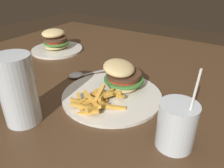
{
  "coord_description": "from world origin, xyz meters",
  "views": [
    {
      "loc": [
        -0.55,
        -0.43,
        1.13
      ],
      "look_at": [
        -0.05,
        -0.12,
        0.81
      ],
      "focal_mm": 35.0,
      "sensor_mm": 36.0,
      "label": 1
    }
  ],
  "objects": [
    {
      "name": "spoon",
      "position": [
        -0.0,
        0.07,
        0.77
      ],
      "size": [
        0.17,
        0.11,
        0.02
      ],
      "rotation": [
        0.0,
        0.0,
        2.65
      ],
      "color": "silver",
      "rests_on": "dining_table"
    },
    {
      "name": "beer_glass",
      "position": [
        -0.28,
        0.02,
        0.85
      ],
      "size": [
        0.09,
        0.09,
        0.18
      ],
      "color": "silver",
      "rests_on": "dining_table"
    },
    {
      "name": "meal_plate_far",
      "position": [
        0.16,
        0.34,
        0.8
      ],
      "size": [
        0.24,
        0.24,
        0.1
      ],
      "color": "silver",
      "rests_on": "dining_table"
    },
    {
      "name": "juice_glass",
      "position": [
        -0.15,
        -0.35,
        0.82
      ],
      "size": [
        0.09,
        0.09,
        0.2
      ],
      "color": "silver",
      "rests_on": "dining_table"
    },
    {
      "name": "meal_plate_near",
      "position": [
        -0.03,
        -0.12,
        0.8
      ],
      "size": [
        0.31,
        0.31,
        0.11
      ],
      "color": "silver",
      "rests_on": "dining_table"
    },
    {
      "name": "dining_table",
      "position": [
        0.0,
        0.0,
        0.68
      ],
      "size": [
        1.35,
        1.4,
        0.77
      ],
      "color": "#4C331E",
      "rests_on": "ground_plane"
    }
  ]
}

